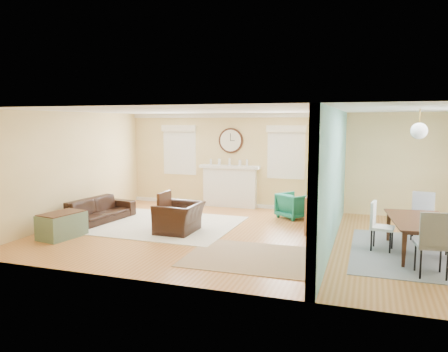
# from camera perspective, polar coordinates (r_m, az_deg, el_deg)

# --- Properties ---
(floor) EXTENTS (9.00, 9.00, 0.00)m
(floor) POSITION_cam_1_polar(r_m,az_deg,el_deg) (9.16, 4.18, -7.89)
(floor) COLOR #AF652A
(floor) RESTS_ON ground
(wall_back) EXTENTS (9.00, 0.02, 2.60)m
(wall_back) POSITION_cam_1_polar(r_m,az_deg,el_deg) (11.83, 7.88, 1.86)
(wall_back) COLOR tan
(wall_back) RESTS_ON ground
(wall_front) EXTENTS (9.00, 0.02, 2.60)m
(wall_front) POSITION_cam_1_polar(r_m,az_deg,el_deg) (6.08, -2.81, -3.00)
(wall_front) COLOR tan
(wall_front) RESTS_ON ground
(wall_left) EXTENTS (0.02, 6.00, 2.60)m
(wall_left) POSITION_cam_1_polar(r_m,az_deg,el_deg) (10.93, -19.24, 1.10)
(wall_left) COLOR tan
(wall_left) RESTS_ON ground
(ceiling) EXTENTS (9.00, 6.00, 0.02)m
(ceiling) POSITION_cam_1_polar(r_m,az_deg,el_deg) (8.85, 4.34, 8.59)
(ceiling) COLOR white
(ceiling) RESTS_ON wall_back
(partition) EXTENTS (0.17, 6.00, 2.60)m
(partition) POSITION_cam_1_polar(r_m,az_deg,el_deg) (8.94, 14.14, 0.40)
(partition) COLOR tan
(partition) RESTS_ON ground
(fireplace) EXTENTS (1.70, 0.30, 1.17)m
(fireplace) POSITION_cam_1_polar(r_m,az_deg,el_deg) (12.16, 0.76, -1.27)
(fireplace) COLOR white
(fireplace) RESTS_ON ground
(wall_clock) EXTENTS (0.70, 0.07, 0.70)m
(wall_clock) POSITION_cam_1_polar(r_m,az_deg,el_deg) (12.13, 0.90, 4.66)
(wall_clock) COLOR #3F2115
(wall_clock) RESTS_ON wall_back
(window_left) EXTENTS (1.05, 0.13, 1.42)m
(window_left) POSITION_cam_1_polar(r_m,az_deg,el_deg) (12.68, -5.82, 3.86)
(window_left) COLOR white
(window_left) RESTS_ON wall_back
(window_right) EXTENTS (1.05, 0.13, 1.42)m
(window_right) POSITION_cam_1_polar(r_m,az_deg,el_deg) (11.75, 8.11, 3.57)
(window_right) COLOR white
(window_right) RESTS_ON wall_back
(pendant) EXTENTS (0.30, 0.30, 0.55)m
(pendant) POSITION_cam_1_polar(r_m,az_deg,el_deg) (8.61, 24.12, 5.39)
(pendant) COLOR gold
(pendant) RESTS_ON ceiling
(rug_cream) EXTENTS (3.27, 2.85, 0.02)m
(rug_cream) POSITION_cam_1_polar(r_m,az_deg,el_deg) (10.22, -7.76, -6.30)
(rug_cream) COLOR white
(rug_cream) RESTS_ON floor
(rug_jute) EXTENTS (2.22, 1.83, 0.01)m
(rug_jute) POSITION_cam_1_polar(r_m,az_deg,el_deg) (7.81, 3.39, -10.49)
(rug_jute) COLOR tan
(rug_jute) RESTS_ON floor
(rug_grey) EXTENTS (2.42, 3.02, 0.01)m
(rug_grey) POSITION_cam_1_polar(r_m,az_deg,el_deg) (8.70, 24.35, -9.29)
(rug_grey) COLOR gray
(rug_grey) RESTS_ON floor
(sofa) EXTENTS (0.97, 1.99, 0.56)m
(sofa) POSITION_cam_1_polar(r_m,az_deg,el_deg) (10.82, -16.06, -4.31)
(sofa) COLOR black
(sofa) RESTS_ON floor
(eames_chair) EXTENTS (0.87, 0.99, 0.64)m
(eames_chair) POSITION_cam_1_polar(r_m,az_deg,el_deg) (9.43, -5.85, -5.48)
(eames_chair) COLOR black
(eames_chair) RESTS_ON floor
(green_chair) EXTENTS (0.94, 0.94, 0.62)m
(green_chair) POSITION_cam_1_polar(r_m,az_deg,el_deg) (10.92, 9.08, -3.84)
(green_chair) COLOR #0D654C
(green_chair) RESTS_ON floor
(trunk) EXTENTS (0.70, 0.98, 0.52)m
(trunk) POSITION_cam_1_polar(r_m,az_deg,el_deg) (9.59, -20.41, -6.04)
(trunk) COLOR #5C7158
(trunk) RESTS_ON floor
(credenza) EXTENTS (0.54, 1.59, 0.80)m
(credenza) POSITION_cam_1_polar(r_m,az_deg,el_deg) (9.99, 12.60, -4.42)
(credenza) COLOR #A96738
(credenza) RESTS_ON floor
(tv) EXTENTS (0.16, 1.15, 0.66)m
(tv) POSITION_cam_1_polar(r_m,az_deg,el_deg) (9.88, 12.61, -0.27)
(tv) COLOR black
(tv) RESTS_ON credenza
(garden_stool) EXTENTS (0.34, 0.34, 0.50)m
(garden_stool) POSITION_cam_1_polar(r_m,az_deg,el_deg) (9.02, 11.93, -6.62)
(garden_stool) COLOR white
(garden_stool) RESTS_ON floor
(potted_plant) EXTENTS (0.52, 0.53, 0.44)m
(potted_plant) POSITION_cam_1_polar(r_m,az_deg,el_deg) (8.92, 12.01, -3.65)
(potted_plant) COLOR #337F33
(potted_plant) RESTS_ON garden_stool
(dining_table) EXTENTS (1.21, 1.92, 0.64)m
(dining_table) POSITION_cam_1_polar(r_m,az_deg,el_deg) (8.62, 24.46, -7.29)
(dining_table) COLOR #3F2115
(dining_table) RESTS_ON floor
(dining_chair_n) EXTENTS (0.49, 0.49, 0.95)m
(dining_chair_n) POSITION_cam_1_polar(r_m,az_deg,el_deg) (9.63, 24.47, -4.35)
(dining_chair_n) COLOR gray
(dining_chair_n) RESTS_ON floor
(dining_chair_s) EXTENTS (0.51, 0.51, 1.04)m
(dining_chair_s) POSITION_cam_1_polar(r_m,az_deg,el_deg) (7.43, 25.55, -7.26)
(dining_chair_s) COLOR gray
(dining_chair_s) RESTS_ON floor
(dining_chair_w) EXTENTS (0.45, 0.45, 0.90)m
(dining_chair_w) POSITION_cam_1_polar(r_m,az_deg,el_deg) (8.57, 20.01, -5.71)
(dining_chair_w) COLOR white
(dining_chair_w) RESTS_ON floor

